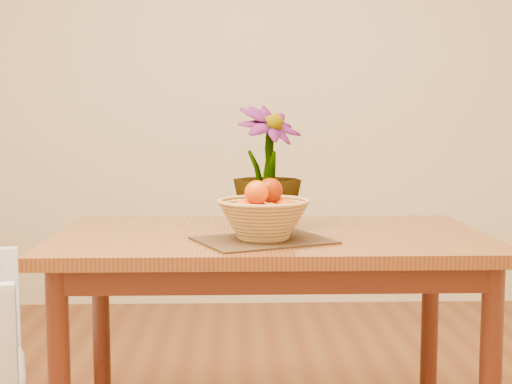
{
  "coord_description": "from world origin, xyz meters",
  "views": [
    {
      "loc": [
        -0.12,
        -1.99,
        1.13
      ],
      "look_at": [
        -0.05,
        0.21,
        0.89
      ],
      "focal_mm": 50.0,
      "sensor_mm": 36.0,
      "label": 1
    }
  ],
  "objects": [
    {
      "name": "wicker_basket",
      "position": [
        -0.03,
        0.15,
        0.81
      ],
      "size": [
        0.28,
        0.28,
        0.12
      ],
      "color": "tan",
      "rests_on": "placemat"
    },
    {
      "name": "potted_plant",
      "position": [
        -0.01,
        0.4,
        0.96
      ],
      "size": [
        0.33,
        0.33,
        0.42
      ],
      "primitive_type": "imported",
      "rotation": [
        0.0,
        0.0,
        0.67
      ],
      "color": "#174212",
      "rests_on": "table"
    },
    {
      "name": "table",
      "position": [
        0.0,
        0.3,
        0.66
      ],
      "size": [
        1.4,
        0.8,
        0.75
      ],
      "color": "brown",
      "rests_on": "floor"
    },
    {
      "name": "wall_back",
      "position": [
        0.0,
        2.25,
        1.35
      ],
      "size": [
        4.0,
        0.02,
        2.7
      ],
      "primitive_type": "cube",
      "color": "beige",
      "rests_on": "floor"
    },
    {
      "name": "orange_pile",
      "position": [
        -0.03,
        0.15,
        0.87
      ],
      "size": [
        0.2,
        0.19,
        0.14
      ],
      "rotation": [
        0.0,
        0.0,
        -0.27
      ],
      "color": "#DB5303",
      "rests_on": "wicker_basket"
    },
    {
      "name": "placemat",
      "position": [
        -0.03,
        0.15,
        0.75
      ],
      "size": [
        0.47,
        0.42,
        0.01
      ],
      "primitive_type": "cube",
      "rotation": [
        0.0,
        0.0,
        0.41
      ],
      "color": "#3D2616",
      "rests_on": "table"
    }
  ]
}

